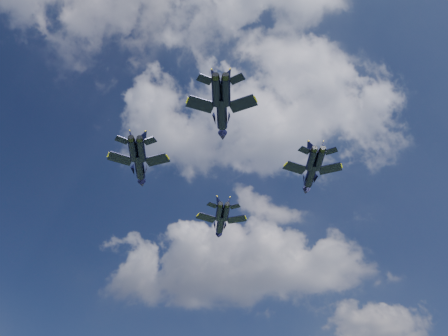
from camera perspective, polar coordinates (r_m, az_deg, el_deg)
jet_lead at (r=108.82m, az=-0.47°, el=-7.33°), size 12.00×16.28×3.83m
jet_left at (r=98.74m, az=-10.94°, el=0.09°), size 13.32×17.84×4.20m
jet_right at (r=97.57m, az=11.21°, el=-1.00°), size 12.64×16.87×3.97m
jet_slot at (r=83.78m, az=-0.27°, el=6.96°), size 13.36×17.55×4.15m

